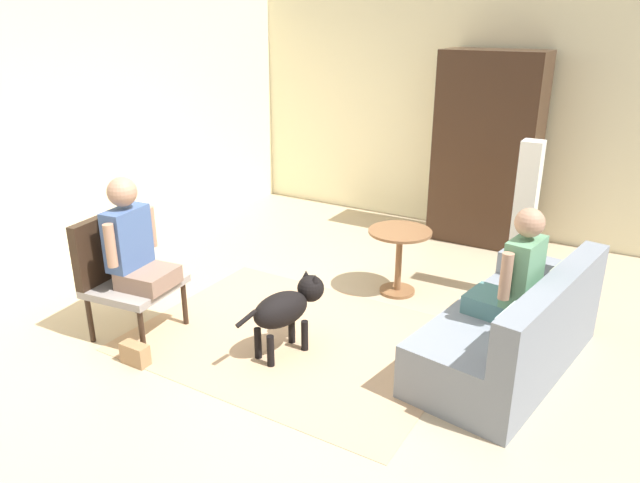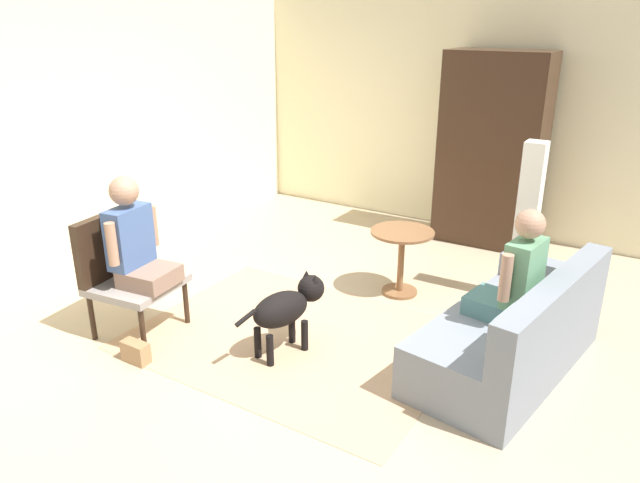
% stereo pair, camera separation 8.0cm
% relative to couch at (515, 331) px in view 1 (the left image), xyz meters
% --- Properties ---
extents(ground_plane, '(8.06, 8.06, 0.00)m').
position_rel_couch_xyz_m(ground_plane, '(-1.55, -0.47, -0.29)').
color(ground_plane, tan).
extents(back_wall, '(5.91, 0.12, 2.89)m').
position_rel_couch_xyz_m(back_wall, '(-1.55, 2.95, 1.15)').
color(back_wall, beige).
rests_on(back_wall, ground).
extents(left_wall, '(0.12, 7.32, 2.89)m').
position_rel_couch_xyz_m(left_wall, '(-4.27, -0.17, 1.15)').
color(left_wall, beige).
rests_on(left_wall, ground).
extents(area_rug, '(2.52, 1.91, 0.01)m').
position_rel_couch_xyz_m(area_rug, '(-1.61, -0.50, -0.29)').
color(area_rug, tan).
rests_on(area_rug, ground).
extents(couch, '(1.07, 1.85, 0.81)m').
position_rel_couch_xyz_m(couch, '(0.00, 0.00, 0.00)').
color(couch, slate).
rests_on(couch, ground).
extents(armchair, '(0.69, 0.71, 0.99)m').
position_rel_couch_xyz_m(armchair, '(-2.91, -1.08, 0.27)').
color(armchair, black).
rests_on(armchair, ground).
extents(person_on_couch, '(0.51, 0.50, 0.85)m').
position_rel_couch_xyz_m(person_on_couch, '(-0.05, -0.02, 0.45)').
color(person_on_couch, '#467275').
extents(person_on_armchair, '(0.49, 0.54, 0.87)m').
position_rel_couch_xyz_m(person_on_armchair, '(-2.75, -1.06, 0.51)').
color(person_on_armchair, '#826555').
extents(round_end_table, '(0.59, 0.59, 0.63)m').
position_rel_couch_xyz_m(round_end_table, '(-1.26, 0.73, 0.13)').
color(round_end_table, brown).
rests_on(round_end_table, ground).
extents(dog, '(0.39, 0.80, 0.60)m').
position_rel_couch_xyz_m(dog, '(-1.56, -0.68, 0.09)').
color(dog, black).
rests_on(dog, ground).
extents(column_lamp, '(0.20, 0.20, 1.47)m').
position_rel_couch_xyz_m(column_lamp, '(-0.28, 1.21, 0.44)').
color(column_lamp, '#4C4742').
rests_on(column_lamp, ground).
extents(armoire_cabinet, '(1.10, 0.56, 2.13)m').
position_rel_couch_xyz_m(armoire_cabinet, '(-1.02, 2.54, 0.77)').
color(armoire_cabinet, '#382316').
rests_on(armoire_cabinet, ground).
extents(handbag, '(0.23, 0.10, 0.17)m').
position_rel_couch_xyz_m(handbag, '(-2.45, -1.43, -0.21)').
color(handbag, '#99724C').
rests_on(handbag, ground).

